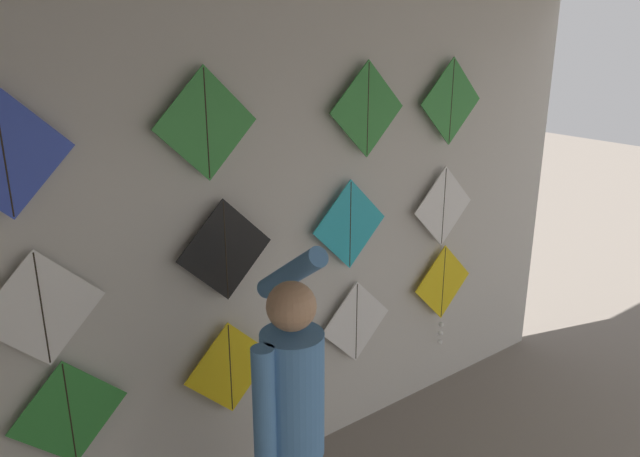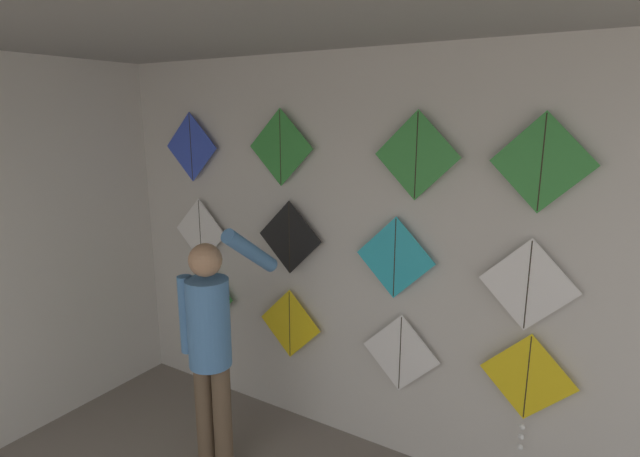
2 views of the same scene
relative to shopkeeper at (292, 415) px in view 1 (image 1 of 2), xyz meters
name	(u,v)px [view 1 (image 1 of 2)]	position (x,y,z in m)	size (l,w,h in m)	color
back_panel	(284,246)	(0.54, 0.83, 0.44)	(4.85, 0.06, 2.80)	beige
shopkeeper	(292,415)	(0.00, 0.00, 0.00)	(0.43, 0.62, 1.71)	brown
kite_0	(69,413)	(-0.75, 0.74, -0.08)	(0.55, 0.01, 0.55)	#338C38
kite_1	(230,368)	(0.10, 0.74, -0.15)	(0.55, 0.01, 0.55)	yellow
kite_2	(356,322)	(1.02, 0.74, -0.15)	(0.55, 0.01, 0.55)	white
kite_3	(443,288)	(1.82, 0.74, -0.13)	(0.55, 0.04, 0.76)	yellow
kite_4	(42,309)	(-0.80, 0.74, 0.47)	(0.55, 0.01, 0.55)	white
kite_5	(225,250)	(0.11, 0.74, 0.53)	(0.55, 0.01, 0.55)	black
kite_6	(350,225)	(0.95, 0.74, 0.51)	(0.55, 0.01, 0.55)	#28B2C6
kite_7	(443,207)	(1.77, 0.74, 0.47)	(0.55, 0.01, 0.55)	white
kite_8	(3,153)	(-0.85, 0.74, 1.16)	(0.55, 0.01, 0.55)	blue
kite_9	(206,124)	(0.05, 0.74, 1.19)	(0.55, 0.01, 0.55)	#338C38
kite_10	(368,109)	(1.07, 0.74, 1.18)	(0.55, 0.01, 0.55)	#338C38
kite_11	(451,102)	(1.78, 0.74, 1.17)	(0.55, 0.01, 0.55)	#338C38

